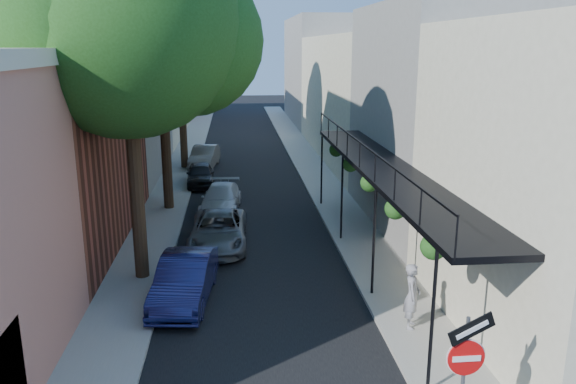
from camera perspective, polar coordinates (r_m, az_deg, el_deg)
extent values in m
cube|color=black|center=(38.03, -4.34, 3.44)|extent=(6.00, 64.00, 0.01)
cube|color=gray|center=(38.15, -10.37, 3.37)|extent=(2.00, 64.00, 0.12)
cube|color=gray|center=(38.31, 1.66, 3.64)|extent=(2.00, 64.00, 0.12)
cube|color=beige|center=(12.35, -26.35, -16.88)|extent=(0.10, 1.20, 2.20)
cube|color=gray|center=(21.75, -17.59, 15.69)|extent=(0.06, 7.00, 4.00)
cube|color=gray|center=(34.44, -19.66, 9.04)|extent=(8.00, 12.00, 9.00)
cube|color=beige|center=(48.08, -15.74, 11.29)|extent=(8.00, 16.00, 10.00)
cube|color=tan|center=(61.95, -13.45, 11.13)|extent=(8.00, 12.00, 8.00)
cube|color=gray|center=(24.50, 18.05, 7.24)|extent=(8.00, 10.00, 9.00)
cube|color=beige|center=(38.70, 9.17, 9.47)|extent=(8.00, 20.00, 8.00)
cube|color=gray|center=(56.21, 4.54, 12.18)|extent=(8.00, 16.00, 10.00)
cube|color=black|center=(18.40, 10.14, 2.33)|extent=(2.00, 16.00, 0.15)
cube|color=black|center=(18.01, 7.34, 5.02)|extent=(0.05, 16.00, 0.05)
cylinder|color=black|center=(12.37, 14.45, -12.45)|extent=(0.08, 0.08, 3.40)
cylinder|color=black|center=(26.22, 3.44, 2.40)|extent=(0.08, 0.08, 3.40)
sphere|color=#1D4513|center=(12.85, 14.57, -5.40)|extent=(0.60, 0.60, 0.60)
sphere|color=#1D4513|center=(18.35, 8.27, 0.93)|extent=(0.60, 0.60, 0.60)
sphere|color=#1D4513|center=(24.09, 4.92, 4.29)|extent=(0.60, 0.60, 0.60)
cylinder|color=red|center=(10.51, 17.64, -15.77)|extent=(0.66, 0.04, 0.66)
cube|color=white|center=(10.48, 17.70, -15.85)|extent=(0.50, 0.02, 0.10)
cylinder|color=white|center=(10.52, 17.59, -15.71)|extent=(0.70, 0.02, 0.70)
cube|color=black|center=(10.26, 18.16, -13.10)|extent=(0.89, 0.15, 0.58)
cube|color=white|center=(10.23, 18.23, -13.17)|extent=(0.60, 0.10, 0.31)
cylinder|color=black|center=(17.99, -15.23, 1.76)|extent=(0.44, 0.44, 7.00)
sphere|color=#1D4513|center=(17.59, -16.25, 16.26)|extent=(6.80, 6.80, 6.80)
sphere|color=#1D4513|center=(18.38, -10.16, 14.94)|extent=(4.76, 4.76, 4.76)
cylinder|color=black|center=(25.84, -12.33, 4.93)|extent=(0.44, 0.44, 6.30)
sphere|color=#1D4513|center=(25.49, -12.84, 13.94)|extent=(6.00, 6.00, 6.00)
sphere|color=#1D4513|center=(26.26, -9.20, 13.03)|extent=(4.20, 4.20, 4.20)
cylinder|color=black|center=(34.64, -10.70, 8.28)|extent=(0.44, 0.44, 7.35)
sphere|color=#1D4513|center=(34.46, -11.08, 16.11)|extent=(7.00, 7.00, 7.00)
sphere|color=#1D4513|center=(35.39, -7.96, 15.38)|extent=(4.90, 4.90, 4.90)
imported|color=#161845|center=(16.99, -10.44, -8.73)|extent=(1.87, 4.27, 1.36)
imported|color=#5A5D62|center=(21.28, -7.07, -3.90)|extent=(2.21, 4.57, 1.25)
imported|color=#BCBDC1|center=(25.71, -6.83, -0.71)|extent=(2.03, 4.25, 1.20)
imported|color=black|center=(30.71, -8.89, 1.78)|extent=(1.66, 3.69, 1.23)
imported|color=gray|center=(35.38, -8.48, 3.57)|extent=(1.91, 4.19, 1.33)
imported|color=gray|center=(15.29, 12.50, -10.26)|extent=(0.61, 0.75, 1.77)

